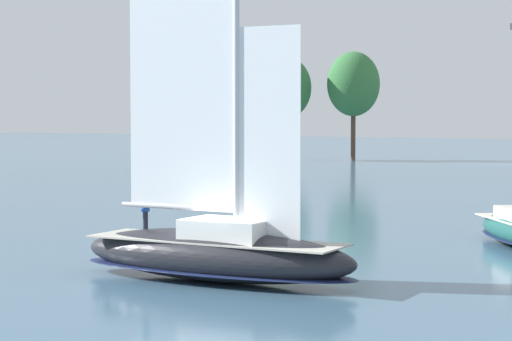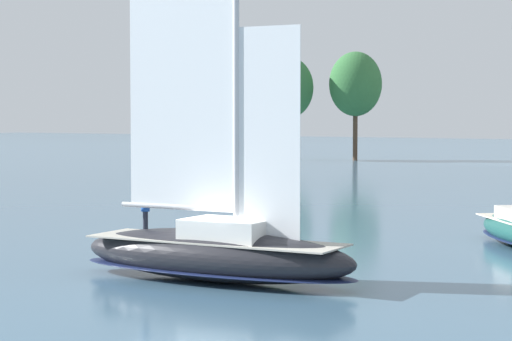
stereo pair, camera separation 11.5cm
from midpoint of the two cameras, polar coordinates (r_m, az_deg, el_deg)
name	(u,v)px [view 2 (the right image)]	position (r m, az deg, el deg)	size (l,w,h in m)	color
ground_plane	(215,281)	(37.19, -2.25, -6.33)	(400.00, 400.00, 0.00)	#42667F
tree_shore_center	(288,88)	(130.26, 1.89, 4.74)	(6.54, 6.54, 13.46)	brown
tree_shore_right	(355,84)	(130.53, 5.73, 4.93)	(6.86, 6.86, 14.13)	#4C3828
sailboat_main	(216,248)	(37.00, -2.23, -4.47)	(11.50, 3.53, 15.67)	#232328
sailboat_moored_near_marina	(202,174)	(87.63, -3.05, -0.22)	(2.57, 8.63, 11.80)	navy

